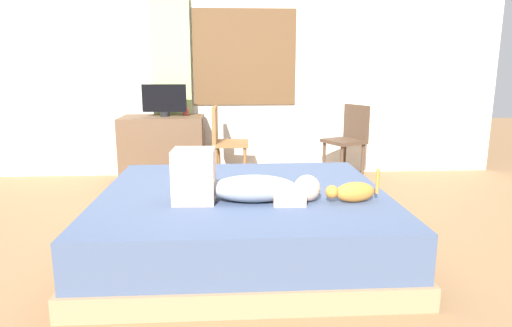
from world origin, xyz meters
The scene contains 11 objects.
ground_plane centered at (0.00, 0.00, 0.00)m, with size 16.00×16.00×0.00m, color olive.
back_wall_with_window centered at (0.00, 2.39, 1.45)m, with size 6.40×0.14×2.90m.
bed centered at (0.06, 0.02, 0.21)m, with size 2.00×1.84×0.43m.
person_lying centered at (0.02, -0.22, 0.54)m, with size 0.94×0.30×0.34m.
cat centered at (0.74, -0.28, 0.50)m, with size 0.36×0.14×0.21m.
desk centered at (-0.77, 1.99, 0.37)m, with size 0.90×0.56×0.74m.
tv_monitor centered at (-0.74, 1.99, 0.92)m, with size 0.48×0.10×0.35m.
cup centered at (-0.52, 2.11, 0.78)m, with size 0.07×0.07×0.08m, color #B23D38.
chair_by_desk centered at (-0.09, 1.82, 0.51)m, with size 0.40×0.40×0.86m.
chair_spare centered at (1.31, 1.91, 0.51)m, with size 0.51×0.51×0.86m.
curtain_left centered at (-0.69, 2.27, 1.25)m, with size 0.44×0.06×2.50m, color #ADCC75.
Camera 1 is at (-0.04, -2.97, 1.27)m, focal length 31.29 mm.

